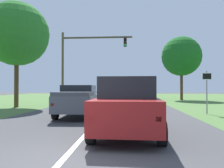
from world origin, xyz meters
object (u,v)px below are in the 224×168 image
(traffic_light, at_px, (81,56))
(crossing_suv_far, at_px, (86,93))
(red_suv_near, at_px, (128,105))
(keep_moving_sign, at_px, (207,86))
(pickup_truck_lead, at_px, (80,100))
(oak_tree_right, at_px, (181,56))
(extra_tree_1, at_px, (17,34))

(traffic_light, xyz_separation_m, crossing_suv_far, (-0.19, 3.65, -4.06))
(red_suv_near, height_order, keep_moving_sign, keep_moving_sign)
(pickup_truck_lead, xyz_separation_m, traffic_light, (-2.19, 10.69, 4.07))
(oak_tree_right, distance_m, extra_tree_1, 20.43)
(red_suv_near, xyz_separation_m, oak_tree_right, (7.15, 22.24, 4.77))
(oak_tree_right, bearing_deg, keep_moving_sign, -97.87)
(keep_moving_sign, height_order, oak_tree_right, oak_tree_right)
(oak_tree_right, relative_size, crossing_suv_far, 1.89)
(extra_tree_1, bearing_deg, traffic_light, 49.96)
(pickup_truck_lead, xyz_separation_m, oak_tree_right, (9.93, 17.45, 4.87))
(traffic_light, relative_size, crossing_suv_far, 1.70)
(crossing_suv_far, bearing_deg, red_suv_near, -74.90)
(traffic_light, distance_m, keep_moving_sign, 13.91)
(oak_tree_right, bearing_deg, extra_tree_1, -144.01)
(red_suv_near, bearing_deg, keep_moving_sign, 51.89)
(traffic_light, relative_size, oak_tree_right, 0.90)
(red_suv_near, height_order, traffic_light, traffic_light)
(pickup_truck_lead, xyz_separation_m, extra_tree_1, (-6.59, 5.44, 5.26))
(traffic_light, distance_m, oak_tree_right, 13.90)
(keep_moving_sign, bearing_deg, pickup_truck_lead, -169.00)
(keep_moving_sign, height_order, crossing_suv_far, keep_moving_sign)
(keep_moving_sign, xyz_separation_m, crossing_suv_far, (-10.10, 12.84, -0.78))
(pickup_truck_lead, distance_m, traffic_light, 11.64)
(red_suv_near, bearing_deg, extra_tree_1, 132.51)
(traffic_light, distance_m, crossing_suv_far, 5.46)
(traffic_light, bearing_deg, crossing_suv_far, 92.93)
(red_suv_near, height_order, crossing_suv_far, red_suv_near)
(red_suv_near, bearing_deg, crossing_suv_far, 105.10)
(pickup_truck_lead, distance_m, crossing_suv_far, 14.53)
(red_suv_near, xyz_separation_m, traffic_light, (-4.97, 15.48, 3.97))
(oak_tree_right, height_order, extra_tree_1, extra_tree_1)
(traffic_light, xyz_separation_m, oak_tree_right, (12.12, 6.76, 0.80))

